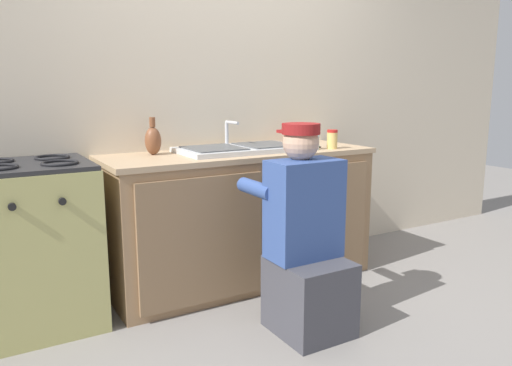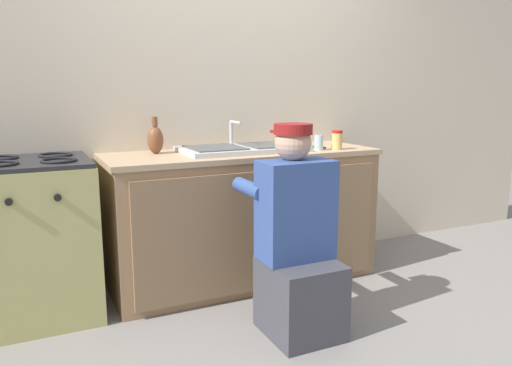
{
  "view_description": "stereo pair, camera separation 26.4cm",
  "coord_description": "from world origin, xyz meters",
  "px_view_note": "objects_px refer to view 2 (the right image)",
  "views": [
    {
      "loc": [
        -1.54,
        -2.52,
        1.29
      ],
      "look_at": [
        0.0,
        0.1,
        0.7
      ],
      "focal_mm": 35.0,
      "sensor_mm": 36.0,
      "label": 1
    },
    {
      "loc": [
        -1.31,
        -2.64,
        1.29
      ],
      "look_at": [
        0.0,
        0.1,
        0.7
      ],
      "focal_mm": 35.0,
      "sensor_mm": 36.0,
      "label": 2
    }
  ],
  "objects_px": {
    "sink_double_basin": "(243,148)",
    "spice_bottle_red": "(298,138)",
    "cell_phone": "(316,147)",
    "plumber_person": "(297,248)",
    "stove_range": "(36,239)",
    "condiment_jar": "(337,140)",
    "vase_decorative": "(155,139)",
    "water_glass": "(319,143)"
  },
  "relations": [
    {
      "from": "sink_double_basin",
      "to": "spice_bottle_red",
      "type": "height_order",
      "value": "sink_double_basin"
    },
    {
      "from": "cell_phone",
      "to": "plumber_person",
      "type": "bearing_deg",
      "value": -127.8
    },
    {
      "from": "stove_range",
      "to": "plumber_person",
      "type": "distance_m",
      "value": 1.46
    },
    {
      "from": "sink_double_basin",
      "to": "plumber_person",
      "type": "relative_size",
      "value": 0.72
    },
    {
      "from": "sink_double_basin",
      "to": "condiment_jar",
      "type": "height_order",
      "value": "sink_double_basin"
    },
    {
      "from": "cell_phone",
      "to": "vase_decorative",
      "type": "xyz_separation_m",
      "value": [
        -1.07,
        0.18,
        0.08
      ]
    },
    {
      "from": "water_glass",
      "to": "cell_phone",
      "type": "bearing_deg",
      "value": 64.53
    },
    {
      "from": "plumber_person",
      "to": "condiment_jar",
      "type": "bearing_deg",
      "value": 42.8
    },
    {
      "from": "stove_range",
      "to": "vase_decorative",
      "type": "bearing_deg",
      "value": 10.25
    },
    {
      "from": "vase_decorative",
      "to": "water_glass",
      "type": "distance_m",
      "value": 1.06
    },
    {
      "from": "spice_bottle_red",
      "to": "condiment_jar",
      "type": "distance_m",
      "value": 0.36
    },
    {
      "from": "stove_range",
      "to": "plumber_person",
      "type": "xyz_separation_m",
      "value": [
        1.23,
        -0.78,
        0.01
      ]
    },
    {
      "from": "plumber_person",
      "to": "cell_phone",
      "type": "distance_m",
      "value": 1.03
    },
    {
      "from": "water_glass",
      "to": "stove_range",
      "type": "bearing_deg",
      "value": 174.62
    },
    {
      "from": "plumber_person",
      "to": "cell_phone",
      "type": "relative_size",
      "value": 7.89
    },
    {
      "from": "cell_phone",
      "to": "water_glass",
      "type": "height_order",
      "value": "water_glass"
    },
    {
      "from": "sink_double_basin",
      "to": "condiment_jar",
      "type": "relative_size",
      "value": 6.25
    },
    {
      "from": "vase_decorative",
      "to": "condiment_jar",
      "type": "height_order",
      "value": "vase_decorative"
    },
    {
      "from": "spice_bottle_red",
      "to": "stove_range",
      "type": "bearing_deg",
      "value": -174.85
    },
    {
      "from": "vase_decorative",
      "to": "condiment_jar",
      "type": "relative_size",
      "value": 1.8
    },
    {
      "from": "spice_bottle_red",
      "to": "water_glass",
      "type": "height_order",
      "value": "spice_bottle_red"
    },
    {
      "from": "condiment_jar",
      "to": "water_glass",
      "type": "distance_m",
      "value": 0.13
    },
    {
      "from": "plumber_person",
      "to": "condiment_jar",
      "type": "relative_size",
      "value": 8.63
    },
    {
      "from": "sink_double_basin",
      "to": "spice_bottle_red",
      "type": "xyz_separation_m",
      "value": [
        0.51,
        0.16,
        0.03
      ]
    },
    {
      "from": "water_glass",
      "to": "spice_bottle_red",
      "type": "bearing_deg",
      "value": 84.51
    },
    {
      "from": "stove_range",
      "to": "cell_phone",
      "type": "relative_size",
      "value": 6.51
    },
    {
      "from": "condiment_jar",
      "to": "cell_phone",
      "type": "bearing_deg",
      "value": 116.69
    },
    {
      "from": "condiment_jar",
      "to": "spice_bottle_red",
      "type": "bearing_deg",
      "value": 105.71
    },
    {
      "from": "plumber_person",
      "to": "vase_decorative",
      "type": "bearing_deg",
      "value": 118.54
    },
    {
      "from": "vase_decorative",
      "to": "plumber_person",
      "type": "bearing_deg",
      "value": -61.46
    },
    {
      "from": "sink_double_basin",
      "to": "condiment_jar",
      "type": "bearing_deg",
      "value": -17.31
    },
    {
      "from": "cell_phone",
      "to": "vase_decorative",
      "type": "distance_m",
      "value": 1.09
    },
    {
      "from": "spice_bottle_red",
      "to": "condiment_jar",
      "type": "xyz_separation_m",
      "value": [
        0.1,
        -0.35,
        0.01
      ]
    },
    {
      "from": "cell_phone",
      "to": "vase_decorative",
      "type": "relative_size",
      "value": 0.61
    },
    {
      "from": "spice_bottle_red",
      "to": "condiment_jar",
      "type": "relative_size",
      "value": 0.82
    },
    {
      "from": "cell_phone",
      "to": "spice_bottle_red",
      "type": "relative_size",
      "value": 1.33
    },
    {
      "from": "water_glass",
      "to": "sink_double_basin",
      "type": "bearing_deg",
      "value": 160.76
    },
    {
      "from": "condiment_jar",
      "to": "sink_double_basin",
      "type": "bearing_deg",
      "value": 162.69
    },
    {
      "from": "plumber_person",
      "to": "spice_bottle_red",
      "type": "height_order",
      "value": "plumber_person"
    },
    {
      "from": "spice_bottle_red",
      "to": "water_glass",
      "type": "xyz_separation_m",
      "value": [
        -0.03,
        -0.32,
        -0.0
      ]
    },
    {
      "from": "water_glass",
      "to": "condiment_jar",
      "type": "bearing_deg",
      "value": -9.83
    },
    {
      "from": "spice_bottle_red",
      "to": "water_glass",
      "type": "bearing_deg",
      "value": -95.49
    }
  ]
}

